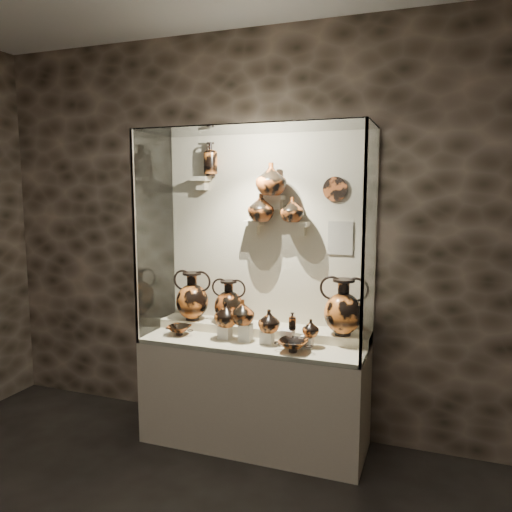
{
  "coord_description": "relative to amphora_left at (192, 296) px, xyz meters",
  "views": [
    {
      "loc": [
        1.27,
        -1.26,
        1.96
      ],
      "look_at": [
        -0.02,
        2.27,
        1.46
      ],
      "focal_mm": 35.0,
      "sensor_mm": 36.0,
      "label": 1
    }
  ],
  "objects": [
    {
      "name": "ovoid_vase_b",
      "position": [
        0.66,
        0.04,
        0.94
      ],
      "size": [
        0.28,
        0.28,
        0.25
      ],
      "primitive_type": "imported",
      "rotation": [
        0.0,
        0.0,
        0.24
      ],
      "color": "#99471B",
      "rests_on": "bracket_cb"
    },
    {
      "name": "amphora_right",
      "position": [
        1.24,
        -0.01,
        0.01
      ],
      "size": [
        0.4,
        0.4,
        0.42
      ],
      "primitive_type": null,
      "rotation": [
        0.0,
        0.0,
        -0.19
      ],
      "color": "orange",
      "rests_on": "rear_tier"
    },
    {
      "name": "jug_a",
      "position": [
        0.39,
        -0.2,
        -0.07
      ],
      "size": [
        0.2,
        0.2,
        0.19
      ],
      "primitive_type": "imported",
      "rotation": [
        0.0,
        0.0,
        -0.11
      ],
      "color": "orange",
      "rests_on": "pedestal_a"
    },
    {
      "name": "jug_b",
      "position": [
        0.52,
        -0.2,
        -0.04
      ],
      "size": [
        0.23,
        0.23,
        0.19
      ],
      "primitive_type": "imported",
      "rotation": [
        0.0,
        0.0,
        -0.3
      ],
      "color": "#99471B",
      "rests_on": "pedestal_b"
    },
    {
      "name": "glass_right",
      "position": [
        1.43,
        -0.13,
        0.5
      ],
      "size": [
        0.01,
        0.6,
        1.6
      ],
      "primitive_type": "cube",
      "color": "white",
      "rests_on": "plinth"
    },
    {
      "name": "jug_e",
      "position": [
        1.04,
        -0.17,
        -0.13
      ],
      "size": [
        0.13,
        0.13,
        0.13
      ],
      "primitive_type": "imported",
      "rotation": [
        0.0,
        0.0,
        0.04
      ],
      "color": "orange",
      "rests_on": "pedestal_e"
    },
    {
      "name": "glass_front",
      "position": [
        0.59,
        -0.43,
        0.5
      ],
      "size": [
        1.7,
        0.01,
        1.6
      ],
      "primitive_type": "cube",
      "color": "white",
      "rests_on": "plinth"
    },
    {
      "name": "glass_top",
      "position": [
        0.59,
        -0.13,
        1.3
      ],
      "size": [
        1.7,
        0.6,
        0.01
      ],
      "primitive_type": "cube",
      "color": "white",
      "rests_on": "back_panel"
    },
    {
      "name": "ovoid_vase_c",
      "position": [
        0.82,
        0.07,
        0.71
      ],
      "size": [
        0.23,
        0.23,
        0.19
      ],
      "primitive_type": "imported",
      "rotation": [
        0.0,
        0.0,
        -0.34
      ],
      "color": "#99471B",
      "rests_on": "bracket_cc"
    },
    {
      "name": "ovoid_vase_a",
      "position": [
        0.58,
        0.06,
        0.73
      ],
      "size": [
        0.27,
        0.27,
        0.22
      ],
      "primitive_type": "imported",
      "rotation": [
        0.0,
        0.0,
        -0.42
      ],
      "color": "#99471B",
      "rests_on": "bracket_ca"
    },
    {
      "name": "front_tier",
      "position": [
        0.59,
        -0.13,
        -0.28
      ],
      "size": [
        1.68,
        0.58,
        0.03
      ],
      "primitive_type": "cube",
      "color": "beige",
      "rests_on": "plinth"
    },
    {
      "name": "pedestal_a",
      "position": [
        0.37,
        -0.18,
        -0.22
      ],
      "size": [
        0.09,
        0.09,
        0.1
      ],
      "primitive_type": "cube",
      "color": "silver",
      "rests_on": "front_tier"
    },
    {
      "name": "frame_post_left",
      "position": [
        -0.25,
        -0.42,
        0.5
      ],
      "size": [
        0.02,
        0.02,
        1.6
      ],
      "primitive_type": "cube",
      "color": "gray",
      "rests_on": "plinth"
    },
    {
      "name": "pedestal_b",
      "position": [
        0.54,
        -0.18,
        -0.2
      ],
      "size": [
        0.09,
        0.09,
        0.13
      ],
      "primitive_type": "cube",
      "color": "silver",
      "rests_on": "front_tier"
    },
    {
      "name": "jug_c",
      "position": [
        0.73,
        -0.2,
        -0.09
      ],
      "size": [
        0.17,
        0.17,
        0.17
      ],
      "primitive_type": "imported",
      "rotation": [
        0.0,
        0.0,
        0.03
      ],
      "color": "orange",
      "rests_on": "pedestal_c"
    },
    {
      "name": "pedestal_c",
      "position": [
        0.71,
        -0.18,
        -0.22
      ],
      "size": [
        0.09,
        0.09,
        0.09
      ],
      "primitive_type": "cube",
      "color": "silver",
      "rests_on": "front_tier"
    },
    {
      "name": "kylix_right",
      "position": [
        0.95,
        -0.31,
        -0.22
      ],
      "size": [
        0.3,
        0.26,
        0.11
      ],
      "primitive_type": null,
      "rotation": [
        0.0,
        0.0,
        -0.16
      ],
      "color": "orange",
      "rests_on": "front_tier"
    },
    {
      "name": "wall_back",
      "position": [
        0.59,
        0.19,
        0.5
      ],
      "size": [
        5.0,
        0.02,
        3.2
      ],
      "primitive_type": "cube",
      "color": "black",
      "rests_on": "ground"
    },
    {
      "name": "wall_plate",
      "position": [
        1.13,
        0.16,
        0.87
      ],
      "size": [
        0.19,
        0.02,
        0.19
      ],
      "primitive_type": "cylinder",
      "rotation": [
        1.57,
        0.0,
        0.0
      ],
      "color": "#AD5022",
      "rests_on": "back_panel"
    },
    {
      "name": "rear_tier",
      "position": [
        0.59,
        0.04,
        -0.25
      ],
      "size": [
        1.7,
        0.25,
        0.1
      ],
      "primitive_type": "cube",
      "color": "beige",
      "rests_on": "plinth"
    },
    {
      "name": "amphora_mid",
      "position": [
        0.32,
        0.02,
        -0.03
      ],
      "size": [
        0.35,
        0.35,
        0.35
      ],
      "primitive_type": null,
      "rotation": [
        0.0,
        0.0,
        -0.3
      ],
      "color": "#99471B",
      "rests_on": "rear_tier"
    },
    {
      "name": "lekythos_tall",
      "position": [
        0.13,
        0.1,
        1.12
      ],
      "size": [
        0.15,
        0.15,
        0.3
      ],
      "primitive_type": null,
      "rotation": [
        0.0,
        0.0,
        0.31
      ],
      "color": "orange",
      "rests_on": "bracket_ul"
    },
    {
      "name": "kylix_left",
      "position": [
        -0.0,
        -0.22,
        -0.22
      ],
      "size": [
        0.27,
        0.24,
        0.09
      ],
      "primitive_type": null,
      "rotation": [
        0.0,
        0.0,
        -0.24
      ],
      "color": "#99471B",
      "rests_on": "front_tier"
    },
    {
      "name": "bracket_cb",
      "position": [
        0.69,
        0.11,
        0.8
      ],
      "size": [
        0.1,
        0.12,
        0.04
      ],
      "primitive_type": "cube",
      "color": "beige",
      "rests_on": "back_panel"
    },
    {
      "name": "glass_left",
      "position": [
        -0.26,
        -0.13,
        0.5
      ],
      "size": [
        0.01,
        0.6,
        1.6
      ],
      "primitive_type": "cube",
      "color": "white",
      "rests_on": "plinth"
    },
    {
      "name": "pedestal_e",
      "position": [
        1.01,
        -0.18,
        -0.23
      ],
      "size": [
        0.09,
        0.09,
        0.08
      ],
      "primitive_type": "cube",
      "color": "silver",
      "rests_on": "front_tier"
    },
    {
      "name": "pedestal_d",
      "position": [
        0.87,
        -0.18,
        -0.21
      ],
      "size": [
        0.09,
        0.09,
        0.12
      ],
      "primitive_type": "cube",
      "color": "silver",
      "rests_on": "front_tier"
    },
    {
      "name": "back_panel",
      "position": [
        0.59,
        0.18,
        0.5
      ],
      "size": [
        1.7,
        0.03,
        1.6
      ],
      "primitive_type": "cube",
      "color": "beige",
      "rests_on": "plinth"
    },
    {
      "name": "bracket_ca",
      "position": [
        0.49,
        0.11,
        0.6
      ],
      "size": [
        0.14,
        0.12,
        0.04
      ],
      "primitive_type": "cube",
      "color": "beige",
      "rests_on": "back_panel"
    },
    {
      "name": "lekythos_small",
      "position": [
        0.9,
        -0.18,
        -0.08
      ],
      "size": [
        0.08,
        0.08,
        0.15
      ],
      "primitive_type": null,
      "rotation": [
        0.0,
        0.0,
        -0.21
      ],
      "color": "#99471B",
      "rests_on": "pedestal_d"
    },
    {
      "name": "plinth",
      "position": [
        0.59,
        -0.13,
        -0.7
      ],
      "size": [
        1.7,
        0.6,
        0.8
      ],
      "primitive_type": "cube",
      "color": "beige",
      "rests_on": "floor"
    },
    {
      "name": "bracket_ul",
      "position": [
        0.04,
        0.11,
        0.95
      ],
      "size": [
        0.14,
        0.12,
        0.04
      ],
      "primitive_type": "cube",
      "color": "beige",
      "rests_on": "back_panel"
    },
    {
      "name": "frame_post_right",
      "position": [
        1.43,
        -0.42,
        0.5
      ],
      "size": [
        0.02,
        0.02,
        1.6
      ],
      "primitive_type": "cube",
      "color": "gray",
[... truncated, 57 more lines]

